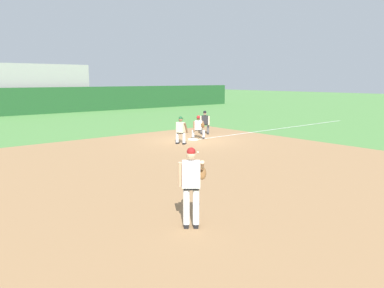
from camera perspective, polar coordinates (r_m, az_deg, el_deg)
The scene contains 11 objects.
ground_plane at distance 20.87m, azimuth 0.12°, elevation 0.57°, with size 160.00×160.00×0.00m, color #518942.
infield_dirt_patch at distance 14.73m, azimuth 0.05°, elevation -3.30°, with size 18.00×18.00×0.01m, color #9E754C.
foul_line_stripe at distance 26.57m, azimuth 13.30°, elevation 2.31°, with size 15.78×0.10×0.00m, color white.
first_base_bag at distance 20.86m, azimuth 0.12°, elevation 0.69°, with size 0.38×0.38×0.09m, color white.
baseball at distance 17.23m, azimuth 0.91°, elevation -1.27°, with size 0.07×0.07×0.07m, color white.
pitcher at distance 8.45m, azimuth -0.01°, elevation -5.86°, with size 0.85×0.54×1.86m.
first_baseman at distance 21.27m, azimuth 1.03°, elevation 2.74°, with size 0.70×1.09×1.34m.
baserunner at distance 19.52m, azimuth -1.74°, elevation 2.28°, with size 0.59×0.67×1.46m.
umpire at distance 23.16m, azimuth 1.96°, elevation 3.46°, with size 0.68×0.67×1.46m.
outfield_wall at distance 40.11m, azimuth -20.59°, elevation 6.24°, with size 48.00×0.50×2.60m.
stadium_seating_block at distance 42.81m, azimuth -21.99°, elevation 7.92°, with size 8.85×4.20×4.90m.
Camera 1 is at (-13.20, -15.82, 3.33)m, focal length 35.00 mm.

